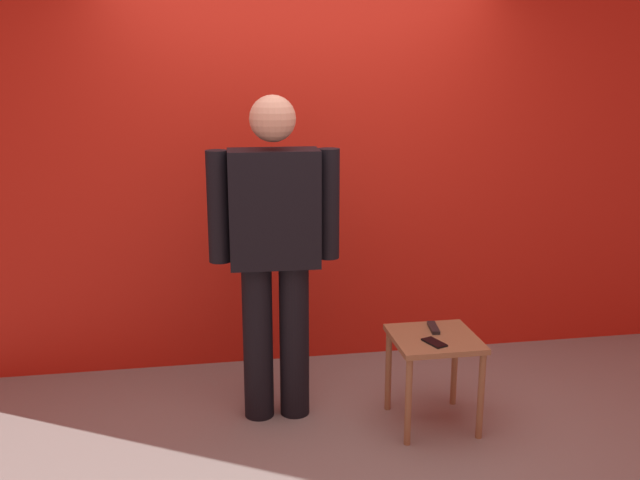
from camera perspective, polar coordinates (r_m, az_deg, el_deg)
ground_plane at (r=3.80m, az=1.83°, el=-17.35°), size 12.00×12.00×0.00m
back_wall_red at (r=4.63m, az=-1.48°, el=8.66°), size 5.43×0.12×3.08m
standing_person at (r=3.86m, az=-3.70°, el=-0.31°), size 0.72×0.27×1.82m
side_table at (r=3.99m, az=9.22°, el=-8.90°), size 0.46×0.46×0.52m
cell_phone at (r=3.86m, az=9.24°, el=-8.20°), size 0.12×0.16×0.01m
tv_remote at (r=4.05m, az=9.18°, el=-7.02°), size 0.07×0.17×0.02m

